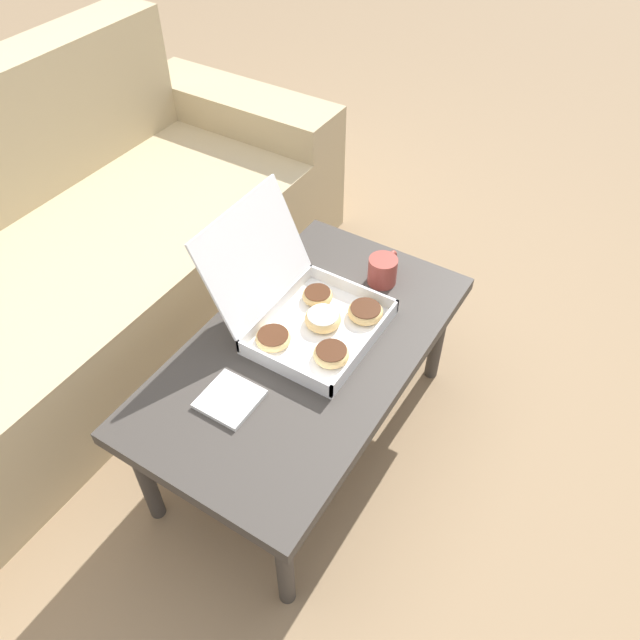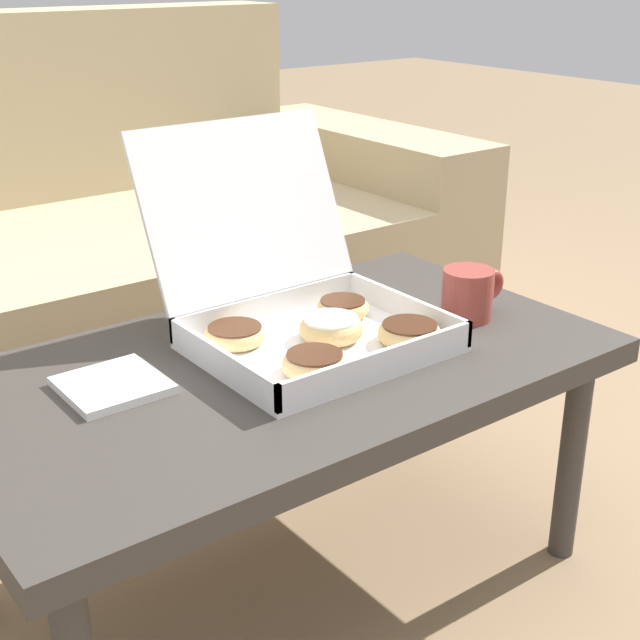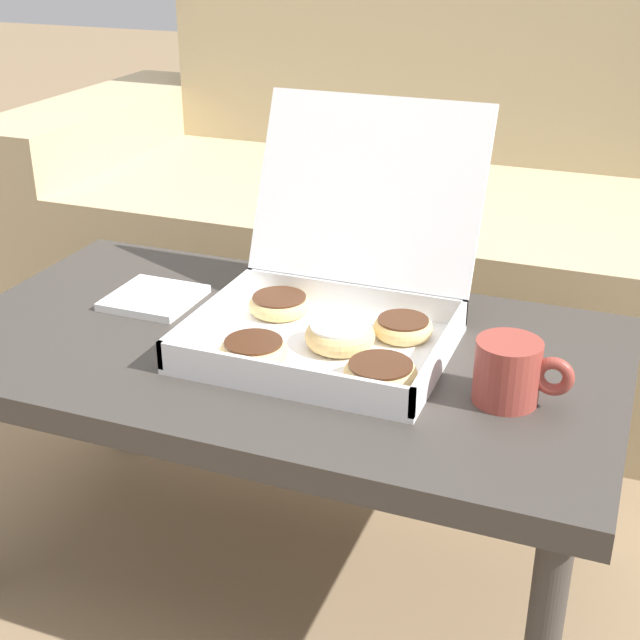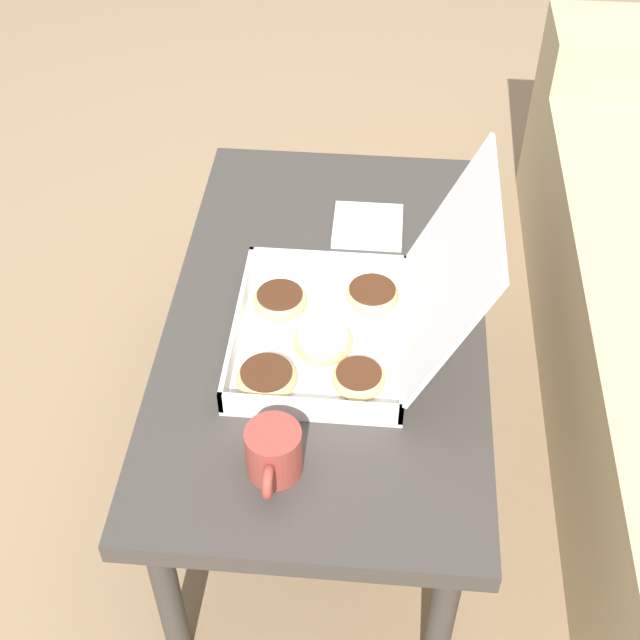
% 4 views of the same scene
% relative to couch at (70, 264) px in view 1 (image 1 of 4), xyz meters
% --- Properties ---
extents(ground_plane, '(12.00, 12.00, 0.00)m').
position_rel_couch_xyz_m(ground_plane, '(0.00, -0.84, -0.29)').
color(ground_plane, '#937756').
extents(couch, '(2.08, 0.87, 0.87)m').
position_rel_couch_xyz_m(couch, '(0.00, 0.00, 0.00)').
color(couch, tan).
rests_on(couch, ground_plane).
extents(coffee_table, '(1.02, 0.57, 0.42)m').
position_rel_couch_xyz_m(coffee_table, '(0.00, -0.96, 0.09)').
color(coffee_table, '#3D3833').
rests_on(coffee_table, ground_plane).
extents(pastry_box, '(0.37, 0.42, 0.32)m').
position_rel_couch_xyz_m(pastry_box, '(0.08, -0.93, 0.19)').
color(pastry_box, white).
rests_on(pastry_box, coffee_table).
extents(coffee_mug, '(0.13, 0.09, 0.09)m').
position_rel_couch_xyz_m(coffee_mug, '(0.35, -1.02, 0.18)').
color(coffee_mug, '#993D33').
rests_on(coffee_mug, coffee_table).
extents(napkin_stack, '(0.14, 0.14, 0.01)m').
position_rel_couch_xyz_m(napkin_stack, '(-0.25, -0.90, 0.14)').
color(napkin_stack, white).
rests_on(napkin_stack, coffee_table).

